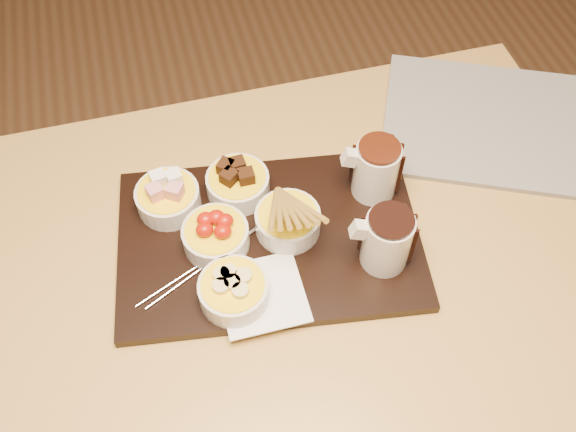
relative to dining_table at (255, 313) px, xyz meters
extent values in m
cube|color=#B68C43|center=(0.00, 0.00, 0.08)|extent=(1.20, 0.80, 0.04)
cylinder|color=#B68C43|center=(0.54, 0.34, -0.30)|extent=(0.06, 0.06, 0.71)
cube|color=black|center=(0.04, 0.06, 0.11)|extent=(0.50, 0.36, 0.02)
cube|color=white|center=(0.01, -0.03, 0.12)|extent=(0.12, 0.12, 0.00)
cylinder|color=beige|center=(-0.10, 0.16, 0.14)|extent=(0.10, 0.10, 0.04)
cylinder|color=beige|center=(0.02, 0.16, 0.14)|extent=(0.10, 0.10, 0.04)
cylinder|color=beige|center=(-0.04, 0.07, 0.14)|extent=(0.10, 0.10, 0.04)
cylinder|color=beige|center=(0.07, 0.07, 0.14)|extent=(0.10, 0.10, 0.04)
cylinder|color=beige|center=(-0.03, -0.03, 0.14)|extent=(0.10, 0.10, 0.04)
cylinder|color=silver|center=(0.20, -0.02, 0.17)|extent=(0.08, 0.08, 0.10)
cylinder|color=silver|center=(0.23, 0.11, 0.17)|extent=(0.08, 0.08, 0.10)
cube|color=beige|center=(0.48, 0.21, 0.10)|extent=(0.45, 0.42, 0.01)
camera|label=1|loc=(-0.07, -0.46, 0.94)|focal=40.00mm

